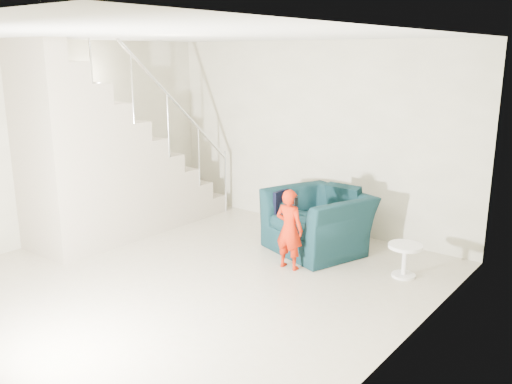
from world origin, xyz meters
TOP-DOWN VIEW (x-y plane):
  - floor at (0.00, 0.00)m, footprint 5.50×5.50m
  - ceiling at (0.00, 0.00)m, footprint 5.50×5.50m
  - back_wall at (0.00, 2.75)m, footprint 5.00×0.00m
  - left_wall at (-2.50, 0.00)m, footprint 0.00×5.50m
  - right_wall at (2.50, 0.00)m, footprint 0.00×5.50m
  - armchair at (0.64, 1.88)m, footprint 1.48×1.38m
  - toddler at (0.70, 1.14)m, footprint 0.37×0.25m
  - side_table at (1.90, 1.75)m, footprint 0.39×0.39m
  - staircase at (-2.00, 0.55)m, footprint 1.02×3.03m
  - cushion at (0.84, 2.20)m, footprint 0.47×0.22m
  - throw at (0.16, 1.82)m, footprint 0.05×0.49m
  - phone at (0.80, 1.12)m, footprint 0.03×0.05m

SIDE VIEW (x-z plane):
  - floor at x=0.00m, z-range 0.00..0.00m
  - side_table at x=1.90m, z-range 0.07..0.46m
  - armchair at x=0.64m, z-range 0.00..0.78m
  - toddler at x=0.70m, z-range 0.00..0.98m
  - throw at x=0.16m, z-range 0.22..0.76m
  - cushion at x=0.84m, z-range 0.40..0.86m
  - phone at x=0.80m, z-range 0.80..0.90m
  - staircase at x=-2.00m, z-range -0.86..2.76m
  - left_wall at x=-2.50m, z-range -1.40..4.10m
  - right_wall at x=2.50m, z-range -1.40..4.10m
  - back_wall at x=0.00m, z-range -1.15..3.85m
  - ceiling at x=0.00m, z-range 2.70..2.70m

